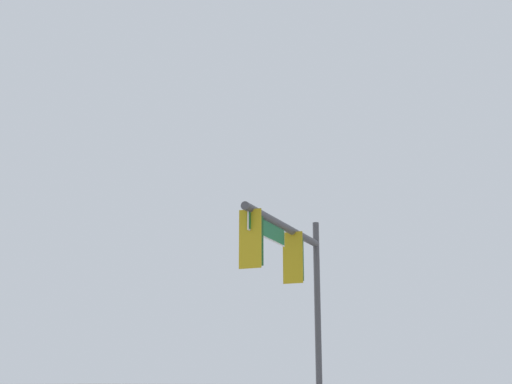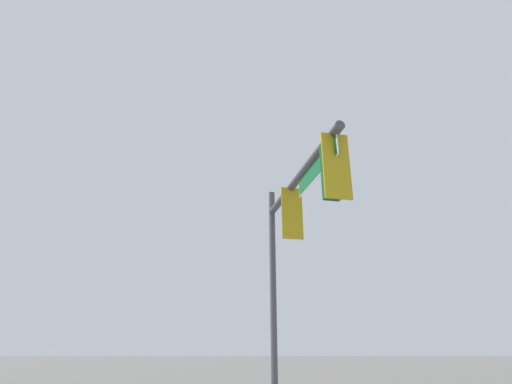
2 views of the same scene
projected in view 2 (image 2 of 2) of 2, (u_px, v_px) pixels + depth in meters
signal_pole_near at (296, 217)px, 9.29m from camera, size 4.95×1.02×5.83m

